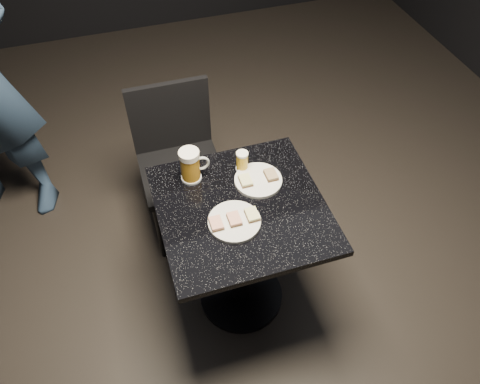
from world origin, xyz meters
name	(u,v)px	position (x,y,z in m)	size (l,w,h in m)	color
floor	(241,296)	(0.00, 0.00, 0.00)	(6.00, 6.00, 0.00)	black
plate_large	(234,221)	(-0.05, -0.07, 0.76)	(0.22, 0.22, 0.01)	silver
plate_small	(258,180)	(0.11, 0.12, 0.76)	(0.21, 0.21, 0.01)	silver
table	(241,240)	(0.00, 0.00, 0.51)	(0.70, 0.70, 0.75)	black
beer_mug	(191,165)	(-0.16, 0.22, 0.83)	(0.13, 0.09, 0.16)	white
beer_tumbler	(242,161)	(0.07, 0.21, 0.80)	(0.06, 0.06, 0.10)	silver
chair	(178,156)	(-0.16, 0.64, 0.50)	(0.43, 0.43, 0.89)	black
canapes_on_plate_large	(234,219)	(-0.05, -0.07, 0.77)	(0.20, 0.07, 0.02)	#4C3521
canapes_on_plate_small	(258,178)	(0.11, 0.12, 0.77)	(0.17, 0.07, 0.02)	#4C3521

